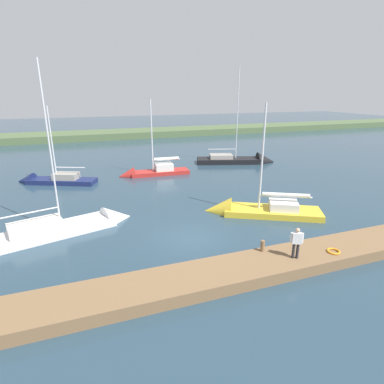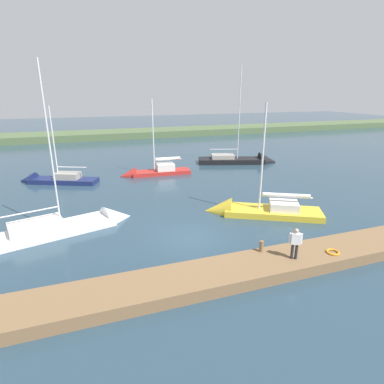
{
  "view_description": "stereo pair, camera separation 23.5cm",
  "coord_description": "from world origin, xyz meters",
  "px_view_note": "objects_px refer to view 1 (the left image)",
  "views": [
    {
      "loc": [
        5.69,
        16.0,
        8.47
      ],
      "look_at": [
        -1.15,
        -2.98,
        1.91
      ],
      "focal_mm": 29.0,
      "sensor_mm": 36.0,
      "label": 1
    },
    {
      "loc": [
        5.46,
        16.07,
        8.47
      ],
      "look_at": [
        -1.15,
        -2.98,
        1.91
      ],
      "focal_mm": 29.0,
      "sensor_mm": 36.0,
      "label": 2
    }
  ],
  "objects_px": {
    "mooring_post_near": "(263,246)",
    "sailboat_near_dock": "(242,161)",
    "person_on_dock": "(297,241)",
    "sailboat_far_left": "(149,173)",
    "sailboat_behind_pier": "(252,212)",
    "sailboat_inner_slip": "(51,181)",
    "life_ring_buoy": "(334,251)",
    "sailboat_far_right": "(73,228)"
  },
  "relations": [
    {
      "from": "mooring_post_near",
      "to": "sailboat_near_dock",
      "type": "bearing_deg",
      "value": -116.12
    },
    {
      "from": "sailboat_near_dock",
      "to": "person_on_dock",
      "type": "distance_m",
      "value": 24.28
    },
    {
      "from": "mooring_post_near",
      "to": "sailboat_near_dock",
      "type": "xyz_separation_m",
      "value": [
        -10.41,
        -21.24,
        -0.7
      ]
    },
    {
      "from": "sailboat_far_left",
      "to": "sailboat_near_dock",
      "type": "distance_m",
      "value": 12.31
    },
    {
      "from": "sailboat_behind_pier",
      "to": "sailboat_near_dock",
      "type": "distance_m",
      "value": 16.97
    },
    {
      "from": "sailboat_inner_slip",
      "to": "sailboat_near_dock",
      "type": "relative_size",
      "value": 0.65
    },
    {
      "from": "life_ring_buoy",
      "to": "sailboat_behind_pier",
      "type": "distance_m",
      "value": 7.4
    },
    {
      "from": "sailboat_far_left",
      "to": "life_ring_buoy",
      "type": "bearing_deg",
      "value": 107.22
    },
    {
      "from": "person_on_dock",
      "to": "sailboat_far_right",
      "type": "bearing_deg",
      "value": 78.06
    },
    {
      "from": "life_ring_buoy",
      "to": "sailboat_near_dock",
      "type": "xyz_separation_m",
      "value": [
        -7.03,
        -22.59,
        -0.45
      ]
    },
    {
      "from": "sailboat_behind_pier",
      "to": "person_on_dock",
      "type": "distance_m",
      "value": 7.53
    },
    {
      "from": "mooring_post_near",
      "to": "sailboat_near_dock",
      "type": "distance_m",
      "value": 23.67
    },
    {
      "from": "sailboat_behind_pier",
      "to": "sailboat_near_dock",
      "type": "xyz_separation_m",
      "value": [
        -7.5,
        -15.22,
        0.09
      ]
    },
    {
      "from": "person_on_dock",
      "to": "life_ring_buoy",
      "type": "bearing_deg",
      "value": -67.57
    },
    {
      "from": "sailboat_far_right",
      "to": "sailboat_behind_pier",
      "type": "distance_m",
      "value": 12.3
    },
    {
      "from": "sailboat_near_dock",
      "to": "person_on_dock",
      "type": "bearing_deg",
      "value": -95.06
    },
    {
      "from": "mooring_post_near",
      "to": "sailboat_far_right",
      "type": "relative_size",
      "value": 0.05
    },
    {
      "from": "sailboat_far_right",
      "to": "sailboat_near_dock",
      "type": "height_order",
      "value": "sailboat_near_dock"
    },
    {
      "from": "sailboat_inner_slip",
      "to": "sailboat_far_right",
      "type": "bearing_deg",
      "value": 123.91
    },
    {
      "from": "mooring_post_near",
      "to": "sailboat_behind_pier",
      "type": "distance_m",
      "value": 6.74
    },
    {
      "from": "life_ring_buoy",
      "to": "sailboat_inner_slip",
      "type": "bearing_deg",
      "value": -54.71
    },
    {
      "from": "sailboat_far_left",
      "to": "sailboat_far_right",
      "type": "relative_size",
      "value": 0.77
    },
    {
      "from": "sailboat_near_dock",
      "to": "person_on_dock",
      "type": "height_order",
      "value": "sailboat_near_dock"
    },
    {
      "from": "sailboat_far_left",
      "to": "sailboat_behind_pier",
      "type": "xyz_separation_m",
      "value": [
        -4.65,
        13.28,
        -0.1
      ]
    },
    {
      "from": "sailboat_near_dock",
      "to": "sailboat_far_right",
      "type": "bearing_deg",
      "value": -127.51
    },
    {
      "from": "life_ring_buoy",
      "to": "mooring_post_near",
      "type": "bearing_deg",
      "value": -21.68
    },
    {
      "from": "sailboat_behind_pier",
      "to": "person_on_dock",
      "type": "xyz_separation_m",
      "value": [
        1.77,
        7.18,
        1.42
      ]
    },
    {
      "from": "sailboat_far_left",
      "to": "sailboat_behind_pier",
      "type": "height_order",
      "value": "sailboat_behind_pier"
    },
    {
      "from": "sailboat_far_right",
      "to": "sailboat_inner_slip",
      "type": "bearing_deg",
      "value": 83.87
    },
    {
      "from": "life_ring_buoy",
      "to": "person_on_dock",
      "type": "xyz_separation_m",
      "value": [
        2.25,
        -0.19,
        0.87
      ]
    },
    {
      "from": "mooring_post_near",
      "to": "life_ring_buoy",
      "type": "height_order",
      "value": "mooring_post_near"
    },
    {
      "from": "sailboat_far_right",
      "to": "sailboat_far_left",
      "type": "bearing_deg",
      "value": 41.7
    },
    {
      "from": "mooring_post_near",
      "to": "person_on_dock",
      "type": "distance_m",
      "value": 1.74
    },
    {
      "from": "life_ring_buoy",
      "to": "sailboat_far_right",
      "type": "relative_size",
      "value": 0.06
    },
    {
      "from": "mooring_post_near",
      "to": "sailboat_behind_pier",
      "type": "xyz_separation_m",
      "value": [
        -2.91,
        -6.02,
        -0.79
      ]
    },
    {
      "from": "sailboat_inner_slip",
      "to": "person_on_dock",
      "type": "distance_m",
      "value": 24.21
    },
    {
      "from": "mooring_post_near",
      "to": "sailboat_far_right",
      "type": "height_order",
      "value": "sailboat_far_right"
    },
    {
      "from": "sailboat_far_right",
      "to": "person_on_dock",
      "type": "height_order",
      "value": "sailboat_far_right"
    },
    {
      "from": "mooring_post_near",
      "to": "person_on_dock",
      "type": "relative_size",
      "value": 0.37
    },
    {
      "from": "sailboat_far_right",
      "to": "life_ring_buoy",
      "type": "bearing_deg",
      "value": -50.38
    },
    {
      "from": "sailboat_behind_pier",
      "to": "person_on_dock",
      "type": "bearing_deg",
      "value": 104.49
    },
    {
      "from": "life_ring_buoy",
      "to": "sailboat_near_dock",
      "type": "distance_m",
      "value": 23.66
    }
  ]
}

